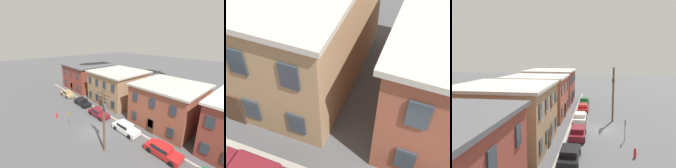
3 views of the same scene
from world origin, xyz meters
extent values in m
plane|color=#4C4C4F|center=(0.00, 0.00, 0.00)|extent=(200.00, 200.00, 0.00)
cube|color=#9E998E|center=(0.00, 4.50, 0.08)|extent=(56.00, 0.36, 0.16)
cube|color=#2D3842|center=(-19.60, 5.94, 4.78)|extent=(0.90, 0.10, 1.40)
cube|color=#2D3842|center=(-15.92, 5.94, 4.78)|extent=(0.90, 0.10, 1.40)
cube|color=#9E7A56|center=(-6.41, 10.97, 3.29)|extent=(10.15, 9.95, 6.59)
cube|color=#B7B2A8|center=(-6.41, 10.97, 6.74)|extent=(10.65, 10.45, 0.30)
cube|color=#2D3842|center=(-10.22, 5.94, 1.65)|extent=(0.90, 0.10, 1.40)
cube|color=#2D3842|center=(-10.22, 5.94, 4.94)|extent=(0.90, 0.10, 1.40)
cube|color=#2D3842|center=(-7.68, 5.94, 1.65)|extent=(0.90, 0.10, 1.40)
cube|color=#2D3842|center=(-7.68, 5.94, 4.94)|extent=(0.90, 0.10, 1.40)
cube|color=#2D3842|center=(-5.15, 5.94, 1.65)|extent=(0.90, 0.10, 1.40)
cube|color=#2D3842|center=(-5.15, 5.94, 4.94)|extent=(0.90, 0.10, 1.40)
cube|color=#2D3842|center=(-2.61, 5.94, 1.65)|extent=(0.90, 0.10, 1.40)
cube|color=#2D3842|center=(-2.61, 5.94, 4.94)|extent=(0.90, 0.10, 1.40)
cube|color=#472D1E|center=(-6.41, 5.94, 1.10)|extent=(1.10, 0.10, 2.20)
cube|color=brown|center=(5.89, 10.65, 3.23)|extent=(9.46, 9.30, 6.47)
cube|color=#B7B2A8|center=(5.89, 10.65, 6.62)|extent=(9.96, 9.80, 0.30)
cube|color=#2D3842|center=(2.73, 5.94, 1.62)|extent=(0.90, 0.10, 1.40)
cube|color=#2D3842|center=(2.73, 5.94, 4.85)|extent=(0.90, 0.10, 1.40)
cube|color=#2D3842|center=(5.89, 5.94, 1.62)|extent=(0.90, 0.10, 1.40)
cube|color=#2D3842|center=(5.89, 5.94, 4.85)|extent=(0.90, 0.10, 1.40)
cube|color=#2D3842|center=(9.04, 5.94, 1.62)|extent=(0.90, 0.10, 1.40)
cube|color=#2D3842|center=(9.04, 5.94, 4.85)|extent=(0.90, 0.10, 1.40)
cube|color=#472D1E|center=(5.89, 5.94, 1.10)|extent=(1.10, 0.10, 2.20)
cube|color=brown|center=(17.50, 10.72, 3.38)|extent=(10.81, 9.43, 6.77)
cube|color=silver|center=(17.50, 10.72, 6.92)|extent=(11.31, 9.93, 0.30)
cube|color=#2D3842|center=(13.18, 5.94, 1.69)|extent=(0.90, 0.10, 1.40)
cube|color=#2D3842|center=(13.18, 5.94, 5.08)|extent=(0.90, 0.10, 1.40)
cube|color=#2D3842|center=(15.34, 5.94, 1.69)|extent=(0.90, 0.10, 1.40)
cube|color=#2D3842|center=(15.34, 5.94, 5.08)|extent=(0.90, 0.10, 1.40)
cube|color=#2D3842|center=(17.50, 5.94, 1.69)|extent=(0.90, 0.10, 1.40)
cube|color=#2D3842|center=(17.50, 5.94, 5.08)|extent=(0.90, 0.10, 1.40)
cube|color=#2D3842|center=(19.66, 5.94, 1.69)|extent=(0.90, 0.10, 1.40)
cube|color=#2D3842|center=(19.66, 5.94, 5.08)|extent=(0.90, 0.10, 1.40)
cube|color=#2D3842|center=(21.82, 5.94, 1.69)|extent=(0.90, 0.10, 1.40)
cube|color=#2D3842|center=(21.82, 5.94, 5.08)|extent=(0.90, 0.10, 1.40)
cube|color=#472D1E|center=(17.50, 5.94, 1.10)|extent=(1.10, 0.10, 2.20)
cube|color=black|center=(-9.51, 3.36, 0.53)|extent=(4.40, 1.80, 0.70)
cube|color=black|center=(-9.71, 3.36, 1.15)|extent=(2.20, 1.51, 0.55)
cube|color=#1E232D|center=(-9.71, 3.36, 1.15)|extent=(2.02, 1.58, 0.48)
cylinder|color=black|center=(-8.06, 4.21, 0.33)|extent=(0.66, 0.22, 0.66)
cylinder|color=black|center=(-8.06, 2.51, 0.33)|extent=(0.66, 0.22, 0.66)
cylinder|color=black|center=(-10.96, 4.21, 0.33)|extent=(0.66, 0.22, 0.66)
cylinder|color=black|center=(-10.96, 2.51, 0.33)|extent=(0.66, 0.22, 0.66)
cube|color=maroon|center=(-3.26, 3.09, 0.53)|extent=(4.40, 1.80, 0.70)
cube|color=maroon|center=(-3.46, 3.09, 1.15)|extent=(2.20, 1.51, 0.55)
cube|color=#1E232D|center=(-3.46, 3.09, 1.15)|extent=(2.02, 1.58, 0.48)
cylinder|color=black|center=(-1.81, 3.94, 0.33)|extent=(0.66, 0.22, 0.66)
cylinder|color=black|center=(-1.81, 2.24, 0.33)|extent=(0.66, 0.22, 0.66)
cylinder|color=black|center=(-4.71, 3.94, 0.33)|extent=(0.66, 0.22, 0.66)
cylinder|color=black|center=(-4.71, 2.24, 0.33)|extent=(0.66, 0.22, 0.66)
cube|color=silver|center=(3.40, 3.31, 0.53)|extent=(4.40, 1.80, 0.70)
cube|color=silver|center=(3.20, 3.31, 1.15)|extent=(2.20, 1.51, 0.55)
cube|color=#1E232D|center=(3.20, 3.31, 1.15)|extent=(2.02, 1.58, 0.48)
cylinder|color=black|center=(4.85, 4.16, 0.33)|extent=(0.66, 0.22, 0.66)
cylinder|color=black|center=(4.85, 2.46, 0.33)|extent=(0.66, 0.22, 0.66)
cylinder|color=black|center=(1.95, 4.16, 0.33)|extent=(0.66, 0.22, 0.66)
cylinder|color=black|center=(1.95, 2.46, 0.33)|extent=(0.66, 0.22, 0.66)
cube|color=#B21E1E|center=(9.73, 3.23, 0.53)|extent=(4.40, 1.80, 0.70)
cube|color=#B21E1E|center=(9.53, 3.23, 1.15)|extent=(2.20, 1.51, 0.55)
cube|color=#1E232D|center=(9.53, 3.23, 1.15)|extent=(2.02, 1.58, 0.48)
cylinder|color=black|center=(11.18, 4.08, 0.33)|extent=(0.66, 0.22, 0.66)
cylinder|color=black|center=(11.18, 2.38, 0.33)|extent=(0.66, 0.22, 0.66)
cylinder|color=black|center=(8.28, 4.08, 0.33)|extent=(0.66, 0.22, 0.66)
cylinder|color=black|center=(8.28, 2.38, 0.33)|extent=(0.66, 0.22, 0.66)
cube|color=#1E6638|center=(15.94, 3.34, 0.53)|extent=(4.40, 1.80, 0.70)
cube|color=#1E6638|center=(15.74, 3.34, 1.15)|extent=(2.20, 1.51, 0.55)
cube|color=#1E232D|center=(15.74, 3.34, 1.15)|extent=(2.02, 1.58, 0.48)
cylinder|color=black|center=(17.39, 4.19, 0.33)|extent=(0.66, 0.22, 0.66)
cylinder|color=black|center=(17.39, 2.49, 0.33)|extent=(0.66, 0.22, 0.66)
cylinder|color=black|center=(14.49, 4.19, 0.33)|extent=(0.66, 0.22, 0.66)
cylinder|color=black|center=(14.49, 2.49, 0.33)|extent=(0.66, 0.22, 0.66)
cylinder|color=slate|center=(-3.78, -2.40, 1.27)|extent=(0.08, 0.08, 2.54)
cube|color=yellow|center=(-3.78, -2.43, 2.26)|extent=(0.80, 0.03, 0.80)
cube|color=black|center=(-3.78, -2.42, 2.26)|extent=(0.87, 0.02, 0.87)
cylinder|color=brown|center=(4.34, -1.60, 4.14)|extent=(0.28, 0.28, 8.28)
cube|color=brown|center=(4.34, -1.60, 7.68)|extent=(2.40, 0.12, 0.12)
cube|color=brown|center=(4.34, -1.60, 6.88)|extent=(2.00, 0.12, 0.12)
cylinder|color=#515156|center=(4.69, -1.60, 6.28)|extent=(0.44, 0.44, 0.55)
cylinder|color=red|center=(-7.82, -2.91, 0.40)|extent=(0.24, 0.24, 0.80)
sphere|color=red|center=(-7.82, -2.91, 0.85)|extent=(0.22, 0.22, 0.22)
cylinder|color=red|center=(-7.82, -3.07, 0.45)|extent=(0.10, 0.12, 0.10)
camera|label=1|loc=(16.91, -11.30, 13.69)|focal=24.00mm
camera|label=2|loc=(2.46, -1.61, 14.12)|focal=50.00mm
camera|label=3|loc=(-29.02, 1.01, 9.84)|focal=35.00mm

